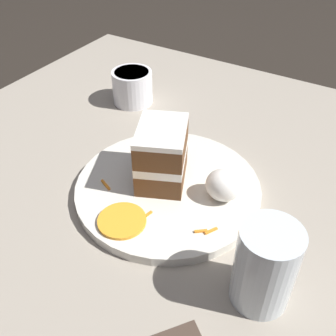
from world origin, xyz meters
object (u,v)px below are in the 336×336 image
at_px(cake_slice, 162,154).
at_px(cream_dollop, 223,185).
at_px(drinking_glass, 264,271).
at_px(coffee_mug, 132,86).
at_px(orange_garnish, 122,221).
at_px(plate, 168,188).

distance_m(cake_slice, cream_dollop, 0.11).
height_order(cream_dollop, drinking_glass, drinking_glass).
xyz_separation_m(cake_slice, coffee_mug, (-0.21, 0.21, -0.03)).
xyz_separation_m(cake_slice, orange_garnish, (0.00, -0.12, -0.05)).
bearing_deg(coffee_mug, drinking_glass, -37.41).
distance_m(cream_dollop, orange_garnish, 0.17).
bearing_deg(drinking_glass, cream_dollop, 131.61).
distance_m(plate, drinking_glass, 0.23).
bearing_deg(cake_slice, coffee_mug, 111.21).
relative_size(cake_slice, drinking_glass, 1.03).
bearing_deg(drinking_glass, coffee_mug, 142.59).
distance_m(cake_slice, drinking_glass, 0.25).
xyz_separation_m(plate, cream_dollop, (0.09, 0.02, 0.03)).
bearing_deg(coffee_mug, plate, -44.17).
bearing_deg(cake_slice, plate, -50.52).
distance_m(drinking_glass, coffee_mug, 0.54).
bearing_deg(coffee_mug, orange_garnish, -57.32).
relative_size(cake_slice, orange_garnish, 1.68).
xyz_separation_m(drinking_glass, coffee_mug, (-0.43, 0.33, -0.01)).
bearing_deg(cake_slice, drinking_glass, -51.60).
relative_size(cream_dollop, drinking_glass, 0.47).
height_order(orange_garnish, drinking_glass, drinking_glass).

